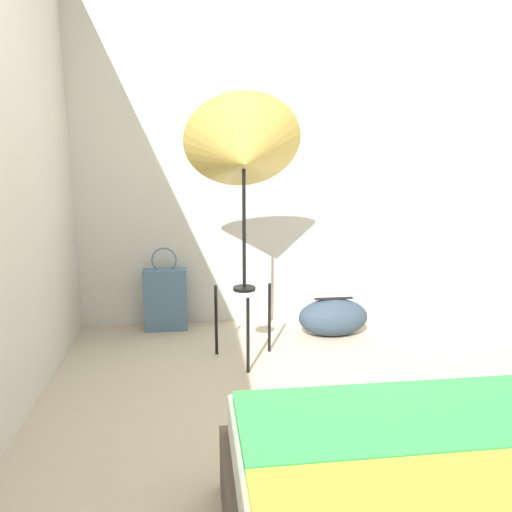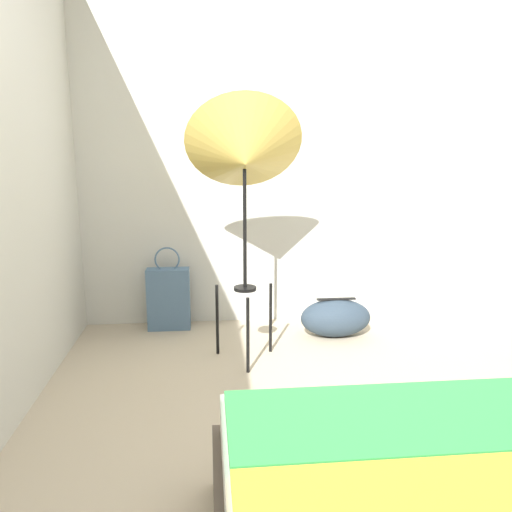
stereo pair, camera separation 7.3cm
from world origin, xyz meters
name	(u,v)px [view 2 (the right image)]	position (x,y,z in m)	size (l,w,h in m)	color
ground_plane	(342,499)	(0.00, 0.00, 0.00)	(14.00, 14.00, 0.00)	tan
wall_back	(272,149)	(0.00, 2.09, 1.30)	(8.00, 0.05, 2.60)	beige
wall_side_left	(13,148)	(-1.43, 1.00, 1.30)	(0.05, 8.00, 2.60)	beige
photo_umbrella	(244,155)	(-0.26, 1.33, 1.26)	(0.70, 0.60, 1.61)	black
tote_bag	(169,298)	(-0.78, 1.93, 0.23)	(0.31, 0.12, 0.61)	slate
duffel_bag	(336,318)	(0.40, 1.66, 0.13)	(0.50, 0.27, 0.28)	#2D3D4C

